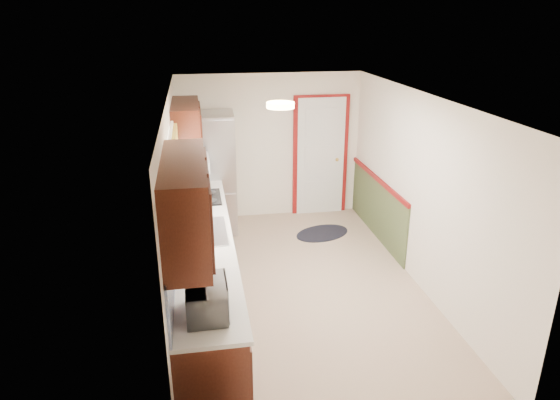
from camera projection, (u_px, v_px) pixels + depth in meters
name	position (u px, v px, depth m)	size (l,w,h in m)	color
room_shell	(302.00, 199.00, 5.96)	(3.20, 5.20, 2.52)	tan
kitchen_run	(200.00, 246.00, 5.63)	(0.63, 4.00, 2.20)	#3D170D
back_wall_trim	(332.00, 167.00, 8.26)	(1.12, 2.30, 2.08)	maroon
ceiling_fixture	(280.00, 105.00, 5.32)	(0.30, 0.30, 0.06)	#FFD88C
microwave	(207.00, 296.00, 4.08)	(0.50, 0.28, 0.34)	white
refrigerator	(210.00, 173.00, 7.78)	(0.81, 0.80, 1.88)	#B7B7BC
rug	(322.00, 233.00, 7.91)	(0.90, 0.58, 0.01)	black
cooktop	(201.00, 198.00, 6.71)	(0.53, 0.63, 0.02)	black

